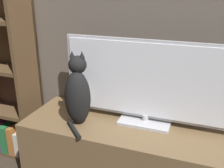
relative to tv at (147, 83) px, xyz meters
name	(u,v)px	position (x,y,z in m)	size (l,w,h in m)	color
tv_stand	(136,161)	(-0.03, -0.08, -0.54)	(1.52, 0.50, 0.52)	brown
tv	(147,83)	(0.00, 0.00, 0.00)	(1.10, 0.20, 0.55)	#B7B7BC
cat	(78,94)	(-0.41, -0.15, -0.07)	(0.20, 0.29, 0.48)	black
bookshelf	(1,81)	(-1.25, 0.07, -0.16)	(0.63, 0.28, 1.52)	brown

